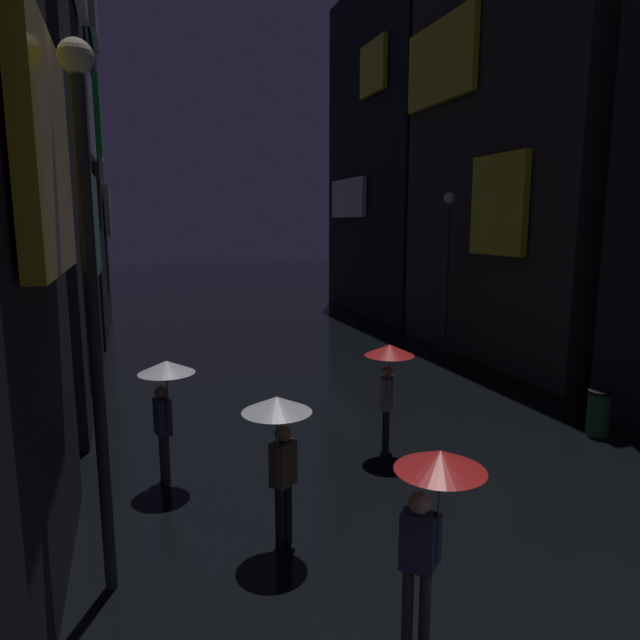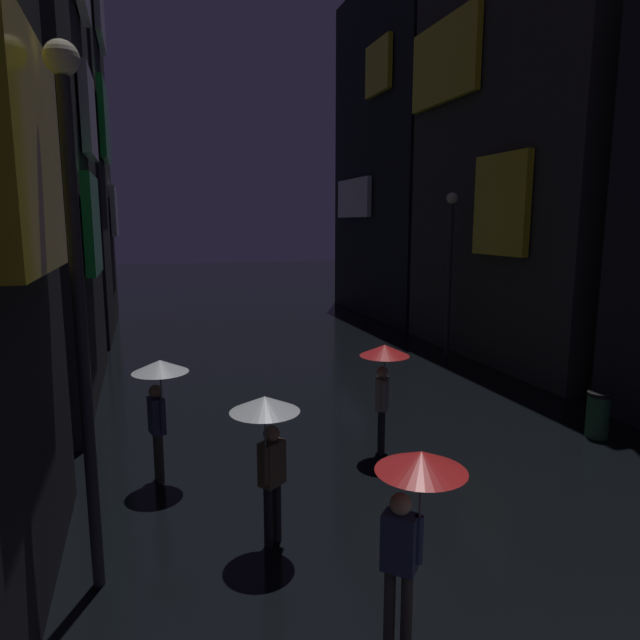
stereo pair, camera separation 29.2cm
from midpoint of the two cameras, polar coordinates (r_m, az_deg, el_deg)
building_left_far at (r=24.80m, az=-25.69°, el=21.04°), size 4.25×7.98×19.04m
building_right_mid at (r=19.67m, az=21.14°, el=16.30°), size 4.25×8.73×13.48m
building_right_far at (r=27.37m, az=9.06°, el=16.03°), size 4.25×8.74×14.67m
pedestrian_near_crossing_red at (r=10.46m, az=7.19°, el=-4.82°), size 0.90×0.90×2.12m
pedestrian_midstreet_centre_red at (r=5.90m, az=10.84°, el=-16.79°), size 0.90×0.90×2.12m
pedestrian_midstreet_left_clear at (r=7.47m, az=-4.17°, el=-10.80°), size 0.90×0.90×2.12m
pedestrian_foreground_right_clear at (r=9.58m, az=-14.94°, el=-6.45°), size 0.90×0.90×2.12m
streetlamp_right_far at (r=18.63m, az=13.32°, el=6.40°), size 0.36×0.36×5.21m
streetlamp_left_near at (r=6.71m, az=-22.01°, el=4.71°), size 0.36×0.36×6.13m
trash_bin at (r=12.97m, az=26.62°, el=-8.44°), size 0.46×0.46×0.93m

